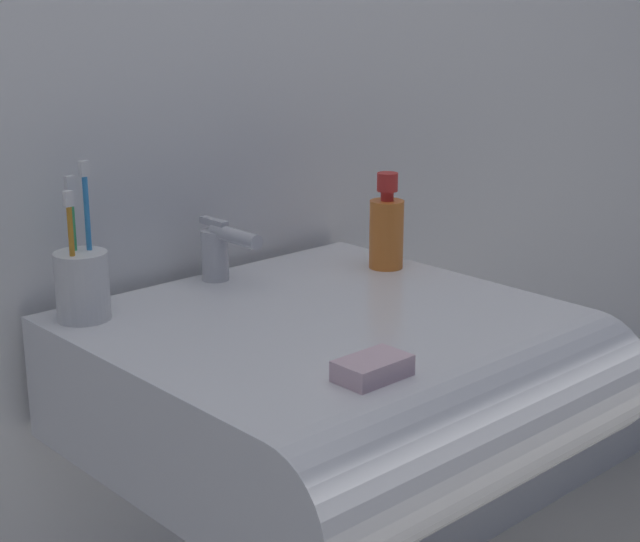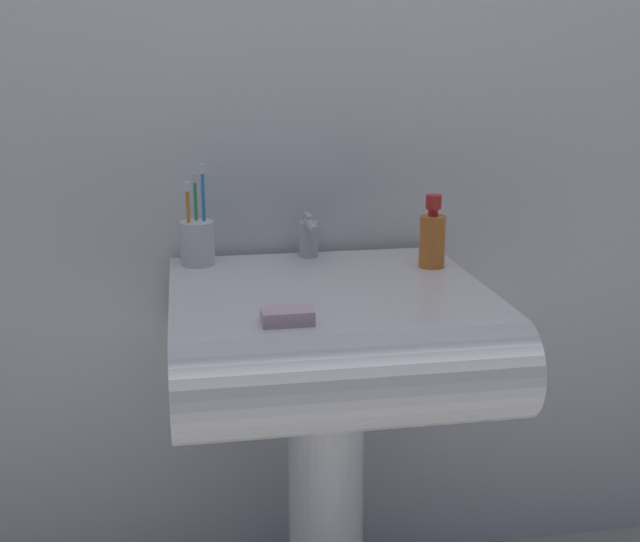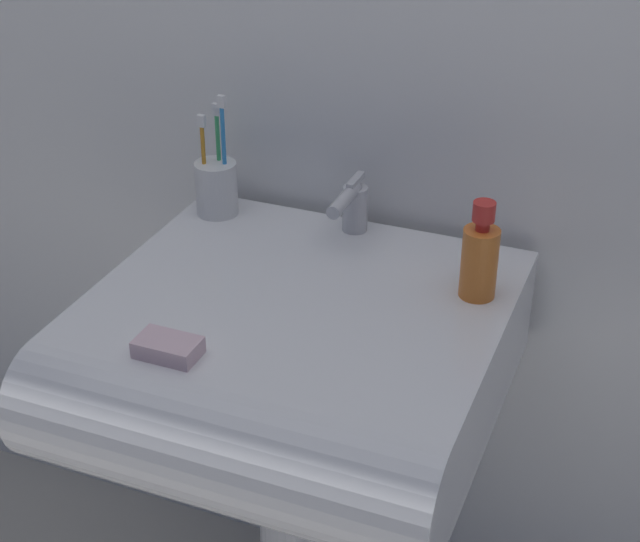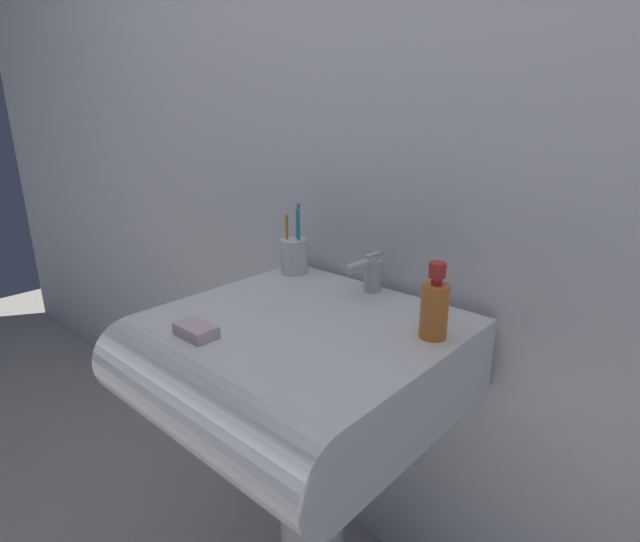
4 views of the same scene
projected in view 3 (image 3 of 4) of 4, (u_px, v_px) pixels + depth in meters
sink_pedestal at (305, 537)px, 1.66m from camera, size 0.15×0.15×0.62m
sink_basin at (286, 365)px, 1.41m from camera, size 0.59×0.59×0.17m
faucet at (350, 205)px, 1.56m from camera, size 0.04×0.13×0.09m
toothbrush_cup at (216, 186)px, 1.63m from camera, size 0.07×0.07×0.21m
soap_bottle at (480, 258)px, 1.39m from camera, size 0.05×0.05×0.15m
bar_soap at (168, 347)px, 1.28m from camera, size 0.08×0.05×0.02m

